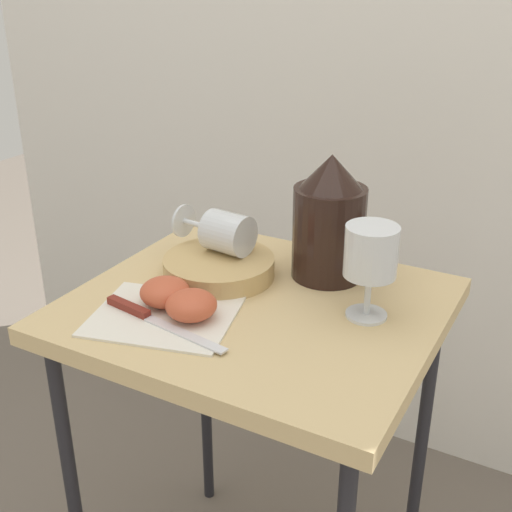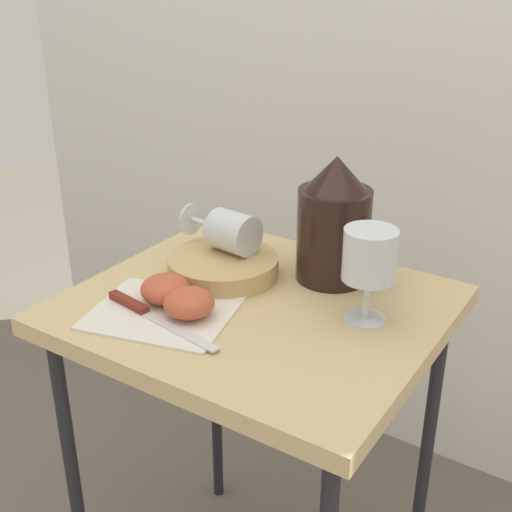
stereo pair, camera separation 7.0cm
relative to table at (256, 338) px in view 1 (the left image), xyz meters
The scene contains 10 objects.
curtain_drape 0.81m from the table, 90.00° to the left, with size 2.40×0.03×2.24m, color silver.
table is the anchor object (origin of this frame).
linen_napkin 0.17m from the table, 131.65° to the right, with size 0.21×0.18×0.00m, color silver.
basket_tray 0.14m from the table, 153.45° to the left, with size 0.19×0.19×0.04m, color tan.
pitcher 0.22m from the table, 66.47° to the left, with size 0.18×0.12×0.22m.
wine_glass_upright 0.24m from the table, 13.07° to the left, with size 0.08×0.08×0.15m.
wine_glass_tipped_near 0.19m from the table, 142.41° to the left, with size 0.15×0.08×0.07m.
apple_half_left 0.17m from the table, 144.93° to the right, with size 0.08×0.08×0.04m, color #C15133.
apple_half_right 0.15m from the table, 120.16° to the right, with size 0.08×0.08×0.04m, color #C15133.
knife 0.19m from the table, 130.94° to the right, with size 0.24×0.05×0.01m.
Camera 1 is at (0.45, -0.82, 1.20)m, focal length 46.23 mm.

